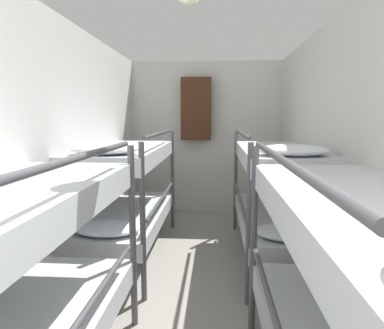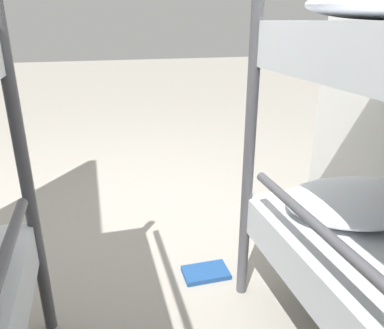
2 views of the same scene
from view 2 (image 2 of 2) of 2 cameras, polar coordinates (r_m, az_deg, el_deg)
name	(u,v)px [view 2 (image 2 of 2)]	position (r m, az deg, el deg)	size (l,w,h in m)	color
ground_plane	(136,237)	(2.17, -8.60, -10.81)	(20.00, 20.00, 0.00)	gray
floor_book	(206,273)	(1.86, 2.10, -16.13)	(0.21, 0.13, 0.02)	navy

